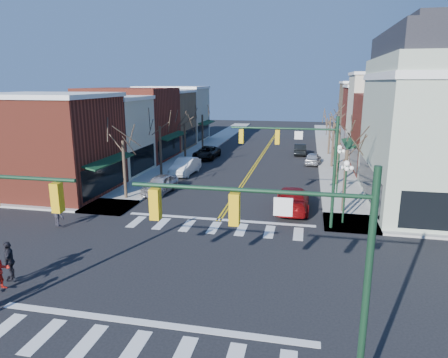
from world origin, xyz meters
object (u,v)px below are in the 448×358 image
Objects in this scene: pedestrian_dark_a at (9,261)px; car_left_near at (160,184)px; lamppost_midblock at (339,162)px; car_left_far at (207,153)px; car_right_mid at (313,158)px; lamppost_corner at (345,181)px; car_right_near at (292,199)px; pedestrian_dark_b at (58,213)px; car_left_mid at (185,166)px; car_right_far at (300,149)px.

car_left_near is at bearing 146.52° from pedestrian_dark_a.
car_left_far is at bearing 135.36° from lamppost_midblock.
car_right_mid is at bearing 56.29° from car_left_near.
lamppost_corner is at bearing -11.95° from car_left_near.
pedestrian_dark_b is (-14.59, -6.95, 0.19)m from car_right_near.
lamppost_corner is 0.85× the size of car_left_mid.
lamppost_midblock reaches higher than car_right_far.
lamppost_corner is 6.50m from lamppost_midblock.
car_right_near is at bearing 88.94° from car_right_far.
lamppost_midblock is 20.64m from car_left_far.
lamppost_corner reaches higher than pedestrian_dark_b.
car_left_mid is 16.88m from pedestrian_dark_b.
pedestrian_dark_a is (-15.86, -11.33, -1.86)m from lamppost_corner.
lamppost_midblock is at bearing -42.28° from car_left_far.
lamppost_corner reaches higher than car_left_far.
lamppost_midblock is 13.80m from car_right_mid.
lamppost_corner is 1.01× the size of car_right_far.
car_left_mid is at bearing 96.59° from car_left_near.
car_left_far is at bearing 148.71° from pedestrian_dark_a.
car_right_near is 23.57m from car_right_far.
lamppost_midblock is 14.85m from car_left_near.
lamppost_midblock reaches higher than pedestrian_dark_a.
lamppost_corner is at bearing -36.16° from car_left_mid.
car_left_far reaches higher than car_right_mid.
car_left_near is 0.75× the size of car_right_near.
car_left_near is 1.12× the size of car_right_mid.
car_left_mid is (0.00, 7.18, 0.08)m from car_left_near.
car_left_far is (0.00, 16.02, -0.02)m from car_left_near.
pedestrian_dark_a reaches higher than car_right_near.
car_right_far is (11.20, 5.15, -0.03)m from car_left_far.
car_right_mid is 2.08× the size of pedestrian_dark_a.
lamppost_corner is 0.81× the size of car_left_far.
lamppost_corner is 1.00× the size of lamppost_midblock.
lamppost_corner is 2.41× the size of pedestrian_dark_b.
pedestrian_dark_a reaches higher than pedestrian_dark_b.
lamppost_midblock is at bearing 109.30° from pedestrian_dark_a.
car_left_near is at bearing -83.24° from pedestrian_dark_b.
car_left_far is (-14.60, 20.92, -2.22)m from lamppost_corner.
pedestrian_dark_b is (-14.59, -30.52, 0.34)m from car_right_far.
car_right_far is (-3.40, 19.56, -2.25)m from lamppost_midblock.
car_left_near is at bearing 57.12° from car_right_mid.
car_left_near is 1.03× the size of car_right_far.
lamppost_corner reaches higher than car_left_near.
lamppost_corner is at bearing 102.57° from car_right_mid.
car_left_near is 2.34× the size of pedestrian_dark_a.
pedestrian_dark_a is (-12.46, -13.83, 0.24)m from car_right_near.
car_left_mid is at bearing 39.13° from car_right_mid.
lamppost_corner is 4.71m from car_right_near.
car_right_mid is at bearing -96.84° from pedestrian_dark_b.
lamppost_midblock is 19.98m from car_right_far.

